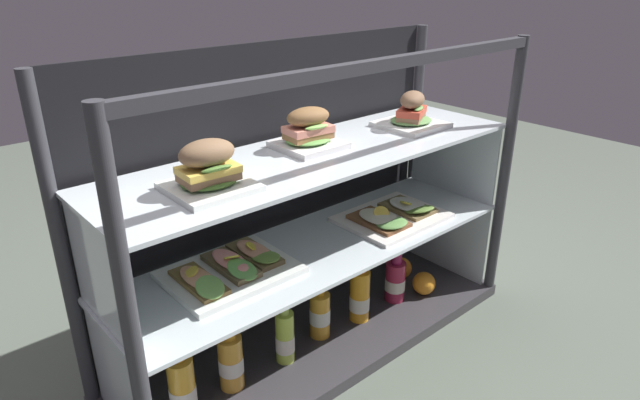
{
  "coord_description": "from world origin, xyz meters",
  "views": [
    {
      "loc": [
        -0.97,
        -1.1,
        1.14
      ],
      "look_at": [
        0.0,
        0.0,
        0.51
      ],
      "focal_mm": 30.92,
      "sensor_mm": 36.0,
      "label": 1
    }
  ],
  "objects_px": {
    "juice_bottle_back_center": "(360,295)",
    "open_sandwich_tray_near_right_corner": "(394,215)",
    "plated_roll_sandwich_near_right_corner": "(308,132)",
    "juice_bottle_front_middle": "(231,360)",
    "plated_roll_sandwich_mid_right": "(410,114)",
    "juice_bottle_front_fourth": "(182,387)",
    "orange_fruit_near_left_post": "(401,268)",
    "plated_roll_sandwich_center": "(208,170)",
    "orange_fruit_beside_bottles": "(424,283)",
    "open_sandwich_tray_mid_left": "(231,269)",
    "juice_bottle_tucked_behind": "(320,313)",
    "juice_bottle_front_right_end": "(395,279)",
    "juice_bottle_front_second": "(285,337)"
  },
  "relations": [
    {
      "from": "open_sandwich_tray_mid_left",
      "to": "plated_roll_sandwich_near_right_corner",
      "type": "bearing_deg",
      "value": 4.7
    },
    {
      "from": "juice_bottle_front_fourth",
      "to": "juice_bottle_front_middle",
      "type": "bearing_deg",
      "value": 3.75
    },
    {
      "from": "plated_roll_sandwich_near_right_corner",
      "to": "juice_bottle_back_center",
      "type": "relative_size",
      "value": 0.75
    },
    {
      "from": "juice_bottle_front_second",
      "to": "juice_bottle_tucked_behind",
      "type": "height_order",
      "value": "juice_bottle_tucked_behind"
    },
    {
      "from": "plated_roll_sandwich_mid_right",
      "to": "juice_bottle_tucked_behind",
      "type": "bearing_deg",
      "value": -178.22
    },
    {
      "from": "plated_roll_sandwich_center",
      "to": "plated_roll_sandwich_mid_right",
      "type": "distance_m",
      "value": 0.77
    },
    {
      "from": "juice_bottle_back_center",
      "to": "orange_fruit_beside_bottles",
      "type": "bearing_deg",
      "value": -8.91
    },
    {
      "from": "open_sandwich_tray_near_right_corner",
      "to": "juice_bottle_tucked_behind",
      "type": "bearing_deg",
      "value": 175.94
    },
    {
      "from": "plated_roll_sandwich_near_right_corner",
      "to": "orange_fruit_near_left_post",
      "type": "bearing_deg",
      "value": 0.6
    },
    {
      "from": "open_sandwich_tray_near_right_corner",
      "to": "orange_fruit_beside_bottles",
      "type": "bearing_deg",
      "value": -17.67
    },
    {
      "from": "juice_bottle_front_fourth",
      "to": "juice_bottle_front_second",
      "type": "bearing_deg",
      "value": -0.14
    },
    {
      "from": "juice_bottle_front_right_end",
      "to": "orange_fruit_near_left_post",
      "type": "xyz_separation_m",
      "value": [
        0.13,
        0.08,
        -0.04
      ]
    },
    {
      "from": "juice_bottle_front_middle",
      "to": "juice_bottle_tucked_behind",
      "type": "relative_size",
      "value": 1.05
    },
    {
      "from": "juice_bottle_front_fourth",
      "to": "juice_bottle_tucked_behind",
      "type": "distance_m",
      "value": 0.49
    },
    {
      "from": "juice_bottle_front_fourth",
      "to": "orange_fruit_beside_bottles",
      "type": "xyz_separation_m",
      "value": [
        0.94,
        -0.04,
        -0.05
      ]
    },
    {
      "from": "plated_roll_sandwich_near_right_corner",
      "to": "open_sandwich_tray_near_right_corner",
      "type": "xyz_separation_m",
      "value": [
        0.3,
        -0.08,
        -0.32
      ]
    },
    {
      "from": "plated_roll_sandwich_near_right_corner",
      "to": "juice_bottle_front_second",
      "type": "xyz_separation_m",
      "value": [
        -0.16,
        -0.08,
        -0.58
      ]
    },
    {
      "from": "plated_roll_sandwich_mid_right",
      "to": "juice_bottle_front_second",
      "type": "height_order",
      "value": "plated_roll_sandwich_mid_right"
    },
    {
      "from": "juice_bottle_front_middle",
      "to": "orange_fruit_near_left_post",
      "type": "distance_m",
      "value": 0.81
    },
    {
      "from": "open_sandwich_tray_near_right_corner",
      "to": "orange_fruit_beside_bottles",
      "type": "height_order",
      "value": "open_sandwich_tray_near_right_corner"
    },
    {
      "from": "plated_roll_sandwich_center",
      "to": "orange_fruit_near_left_post",
      "type": "xyz_separation_m",
      "value": [
        0.84,
        0.1,
        -0.62
      ]
    },
    {
      "from": "juice_bottle_front_middle",
      "to": "orange_fruit_near_left_post",
      "type": "xyz_separation_m",
      "value": [
        0.8,
        0.07,
        -0.05
      ]
    },
    {
      "from": "plated_roll_sandwich_center",
      "to": "orange_fruit_beside_bottles",
      "type": "bearing_deg",
      "value": -2.18
    },
    {
      "from": "juice_bottle_front_fourth",
      "to": "orange_fruit_near_left_post",
      "type": "relative_size",
      "value": 2.88
    },
    {
      "from": "juice_bottle_back_center",
      "to": "open_sandwich_tray_near_right_corner",
      "type": "bearing_deg",
      "value": -0.41
    },
    {
      "from": "open_sandwich_tray_near_right_corner",
      "to": "juice_bottle_front_right_end",
      "type": "distance_m",
      "value": 0.26
    },
    {
      "from": "open_sandwich_tray_near_right_corner",
      "to": "open_sandwich_tray_mid_left",
      "type": "bearing_deg",
      "value": 174.7
    },
    {
      "from": "plated_roll_sandwich_near_right_corner",
      "to": "open_sandwich_tray_mid_left",
      "type": "relative_size",
      "value": 0.51
    },
    {
      "from": "juice_bottle_tucked_behind",
      "to": "juice_bottle_front_right_end",
      "type": "xyz_separation_m",
      "value": [
        0.33,
        -0.02,
        -0.0
      ]
    },
    {
      "from": "juice_bottle_back_center",
      "to": "plated_roll_sandwich_mid_right",
      "type": "bearing_deg",
      "value": 7.8
    },
    {
      "from": "juice_bottle_front_second",
      "to": "orange_fruit_near_left_post",
      "type": "height_order",
      "value": "juice_bottle_front_second"
    },
    {
      "from": "plated_roll_sandwich_mid_right",
      "to": "open_sandwich_tray_mid_left",
      "type": "bearing_deg",
      "value": 178.23
    },
    {
      "from": "plated_roll_sandwich_center",
      "to": "plated_roll_sandwich_mid_right",
      "type": "height_order",
      "value": "plated_roll_sandwich_center"
    },
    {
      "from": "plated_roll_sandwich_near_right_corner",
      "to": "plated_roll_sandwich_mid_right",
      "type": "relative_size",
      "value": 0.9
    },
    {
      "from": "open_sandwich_tray_mid_left",
      "to": "orange_fruit_near_left_post",
      "type": "bearing_deg",
      "value": 2.21
    },
    {
      "from": "juice_bottle_front_fourth",
      "to": "juice_bottle_front_middle",
      "type": "height_order",
      "value": "juice_bottle_front_fourth"
    },
    {
      "from": "plated_roll_sandwich_near_right_corner",
      "to": "juice_bottle_front_middle",
      "type": "xyz_separation_m",
      "value": [
        -0.34,
        -0.07,
        -0.57
      ]
    },
    {
      "from": "juice_bottle_front_second",
      "to": "juice_bottle_front_right_end",
      "type": "relative_size",
      "value": 1.01
    },
    {
      "from": "juice_bottle_front_middle",
      "to": "orange_fruit_near_left_post",
      "type": "relative_size",
      "value": 2.83
    },
    {
      "from": "open_sandwich_tray_near_right_corner",
      "to": "juice_bottle_tucked_behind",
      "type": "height_order",
      "value": "open_sandwich_tray_near_right_corner"
    },
    {
      "from": "open_sandwich_tray_near_right_corner",
      "to": "juice_bottle_front_middle",
      "type": "height_order",
      "value": "open_sandwich_tray_near_right_corner"
    },
    {
      "from": "plated_roll_sandwich_mid_right",
      "to": "orange_fruit_near_left_post",
      "type": "relative_size",
      "value": 2.4
    },
    {
      "from": "juice_bottle_back_center",
      "to": "open_sandwich_tray_mid_left",
      "type": "bearing_deg",
      "value": 173.1
    },
    {
      "from": "plated_roll_sandwich_mid_right",
      "to": "open_sandwich_tray_mid_left",
      "type": "xyz_separation_m",
      "value": [
        -0.69,
        0.02,
        -0.32
      ]
    },
    {
      "from": "plated_roll_sandwich_near_right_corner",
      "to": "juice_bottle_tucked_behind",
      "type": "distance_m",
      "value": 0.58
    },
    {
      "from": "open_sandwich_tray_mid_left",
      "to": "juice_bottle_front_middle",
      "type": "height_order",
      "value": "open_sandwich_tray_mid_left"
    },
    {
      "from": "open_sandwich_tray_mid_left",
      "to": "plated_roll_sandwich_center",
      "type": "bearing_deg",
      "value": -139.95
    },
    {
      "from": "juice_bottle_front_middle",
      "to": "open_sandwich_tray_near_right_corner",
      "type": "bearing_deg",
      "value": -0.89
    },
    {
      "from": "plated_roll_sandwich_mid_right",
      "to": "open_sandwich_tray_mid_left",
      "type": "relative_size",
      "value": 0.56
    },
    {
      "from": "plated_roll_sandwich_mid_right",
      "to": "open_sandwich_tray_near_right_corner",
      "type": "distance_m",
      "value": 0.33
    }
  ]
}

